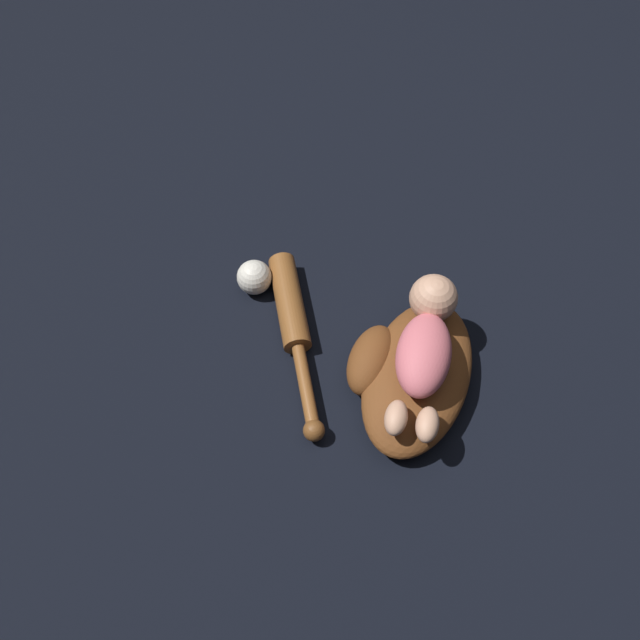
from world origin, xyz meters
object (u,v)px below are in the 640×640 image
object	(u,v)px
baby_figure	(426,341)
baseball_bat	(293,321)
baseball	(254,277)
baseball_glove	(410,373)

from	to	relation	value
baby_figure	baseball_bat	size ratio (longest dim) A/B	0.97
baseball_bat	baseball	world-z (taller)	baseball
baby_figure	baseball_bat	bearing A→B (deg)	99.79
baseball_glove	baseball_bat	bearing A→B (deg)	93.36
baby_figure	baseball_glove	bearing A→B (deg)	168.84
baby_figure	baseball_bat	xyz separation A→B (m)	(-0.05, 0.28, -0.10)
baseball_bat	baseball	size ratio (longest dim) A/B	4.49
baseball_glove	baby_figure	distance (m)	0.09
baby_figure	baseball	bearing A→B (deg)	90.25
baby_figure	baseball	xyz separation A→B (m)	(-0.00, 0.42, -0.09)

